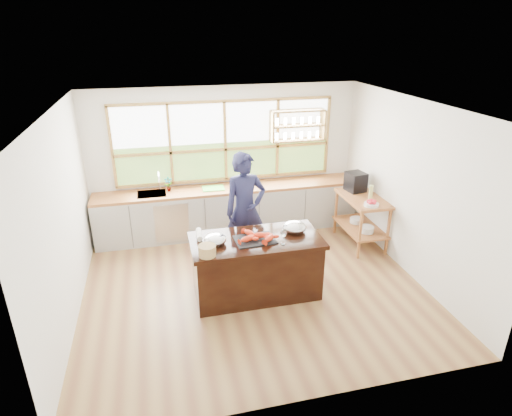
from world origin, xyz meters
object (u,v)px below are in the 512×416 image
object	(u,v)px
island	(256,266)
espresso_machine	(356,182)
cook	(245,210)
wicker_basket	(207,251)

from	to	relation	value
island	espresso_machine	distance (m)	2.69
espresso_machine	cook	bearing A→B (deg)	-176.71
cook	island	bearing A→B (deg)	-102.86
espresso_machine	island	bearing A→B (deg)	-156.99
island	espresso_machine	size ratio (longest dim) A/B	5.38
espresso_machine	wicker_basket	xyz separation A→B (m)	(-2.92, -1.75, -0.10)
island	wicker_basket	world-z (taller)	wicker_basket
cook	espresso_machine	bearing A→B (deg)	3.22
cook	wicker_basket	world-z (taller)	cook
espresso_machine	wicker_basket	world-z (taller)	espresso_machine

